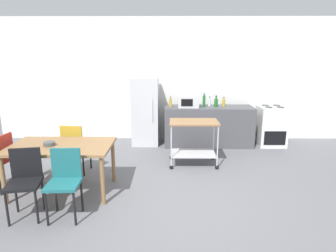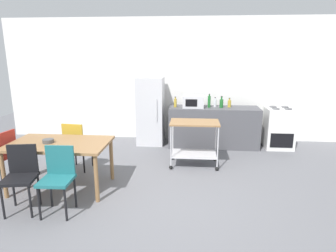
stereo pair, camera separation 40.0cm
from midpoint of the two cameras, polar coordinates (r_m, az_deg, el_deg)
ground_plane at (r=4.40m, az=-2.58°, el=-14.06°), size 12.00×12.00×0.00m
back_wall at (r=7.11m, az=-1.38°, el=9.02°), size 8.40×0.12×2.90m
kitchen_counter at (r=6.71m, az=6.22°, el=-0.03°), size 2.00×0.64×0.90m
dining_table at (r=4.70m, az=-22.53°, el=-4.43°), size 1.50×0.90×0.75m
chair_teal at (r=4.06m, az=-22.36°, el=-9.58°), size 0.42×0.42×0.89m
chair_mustard at (r=5.39m, az=-19.81°, el=-3.56°), size 0.44×0.44×0.89m
chair_black at (r=4.28m, az=-28.74°, el=-9.05°), size 0.47×0.47×0.89m
stove_oven at (r=7.02m, az=18.05°, el=0.00°), size 0.60×0.61×0.92m
refrigerator at (r=6.75m, az=-6.16°, el=2.88°), size 0.60×0.63×1.55m
kitchen_cart at (r=5.47m, az=2.95°, el=-1.89°), size 0.91×0.57×0.85m
bottle_soda at (r=6.54m, az=-1.26°, el=4.59°), size 0.07×0.07×0.23m
microwave at (r=6.52m, az=2.25°, el=4.84°), size 0.46×0.35×0.26m
bottle_hot_sauce at (r=6.58m, az=5.35°, el=4.90°), size 0.06×0.06×0.30m
bottle_wine at (r=6.70m, az=6.45°, el=4.63°), size 0.06×0.06×0.21m
bottle_soy_sauce at (r=6.60m, az=7.70°, el=4.58°), size 0.08×0.08×0.26m
bottle_olive_oil at (r=6.70m, az=9.18°, el=4.52°), size 0.07×0.07×0.21m
fruit_bowl at (r=4.70m, az=-24.55°, el=-3.22°), size 0.17×0.17×0.06m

